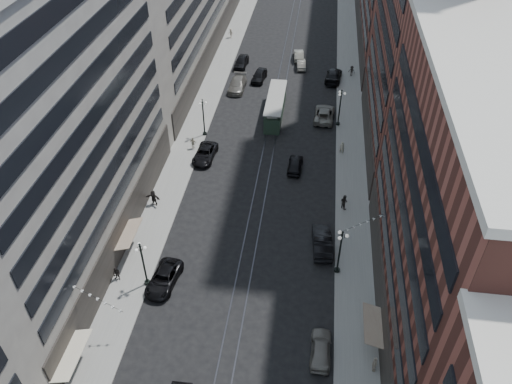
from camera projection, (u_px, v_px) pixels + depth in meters
The scene contains 32 objects.
ground at pixel (274, 121), 72.54m from camera, with size 220.00×220.00×0.00m, color black.
sidewalk_west at pixel (213, 84), 81.25m from camera, with size 4.00×180.00×0.15m, color gray.
sidewalk_east at pixel (349, 93), 79.05m from camera, with size 4.00×180.00×0.15m, color gray.
rail_west at pixel (276, 88), 80.26m from camera, with size 0.12×180.00×0.02m, color #2D2D33.
rail_east at pixel (285, 89), 80.12m from camera, with size 0.12×180.00×0.02m, color #2D2D33.
building_west_mid at pixel (58, 130), 44.67m from camera, with size 8.00×36.00×28.00m, color #A4A092.
building_east_mid at pixel (453, 217), 38.71m from camera, with size 8.00×30.00×24.00m, color brown.
lamppost_sw_far at pixel (143, 263), 46.98m from camera, with size 1.03×1.14×5.52m.
lamppost_sw_mid at pixel (203, 116), 67.66m from camera, with size 1.03×1.14×5.52m.
lamppost_se_far at pixel (340, 251), 48.21m from camera, with size 1.03×1.14×5.52m.
lamppost_se_mid at pixel (340, 107), 69.66m from camera, with size 1.03×1.14×5.52m.
streetcar at pixel (275, 107), 72.94m from camera, with size 2.43×10.98×3.04m.
car_2 at pixel (164, 279), 48.56m from camera, with size 2.42×5.25×1.46m, color black.
car_4 at pixel (321, 349), 42.51m from camera, with size 1.78×4.42×1.50m, color slate.
pedestrian_2 at pixel (117, 274), 48.73m from camera, with size 0.78×0.43×1.61m, color black.
pedestrian_4 at pixel (375, 364), 41.12m from camera, with size 1.00×0.45×1.71m, color beige.
car_7 at pixel (205, 154), 64.88m from camera, with size 2.46×5.33×1.48m, color black.
car_8 at pixel (237, 84), 79.53m from camera, with size 2.41×5.94×1.72m, color #625E57.
car_9 at pixel (241, 62), 85.99m from camera, with size 2.01×4.99×1.70m, color black.
car_10 at pixel (322, 242), 52.25m from camera, with size 1.88×5.39×1.78m, color black.
car_11 at pixel (324, 114), 72.52m from camera, with size 2.74×5.95×1.65m, color slate.
car_12 at pixel (334, 76), 81.92m from camera, with size 2.43×5.98×1.73m, color black.
car_13 at pixel (259, 76), 82.00m from camera, with size 1.94×4.82×1.64m, color black.
car_14 at pixel (299, 55), 88.32m from camera, with size 1.61×4.61×1.52m, color gray.
pedestrian_5 at pixel (154, 198), 57.42m from camera, with size 1.81×0.52×1.95m, color black.
pedestrian_6 at pixel (193, 143), 66.37m from camera, with size 0.98×0.45×1.68m, color #BEB69E.
pedestrian_7 at pixel (344, 202), 56.96m from camera, with size 0.90×0.49×1.84m, color black.
pedestrian_8 at pixel (342, 148), 65.42m from camera, with size 0.66×0.43×1.80m, color #A39E87.
pedestrian_9 at pixel (352, 71), 82.90m from camera, with size 1.12×0.46×1.74m, color black.
car_extra_0 at pixel (301, 64), 85.68m from camera, with size 1.46×4.19×1.38m, color gray.
car_extra_1 at pixel (295, 164), 63.09m from camera, with size 1.78×4.42×1.51m, color black.
pedestrian_extra_0 at pixel (231, 33), 95.43m from camera, with size 1.13×0.47×1.76m, color #B0A492.
Camera 1 is at (5.49, -2.40, 38.10)m, focal length 35.00 mm.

